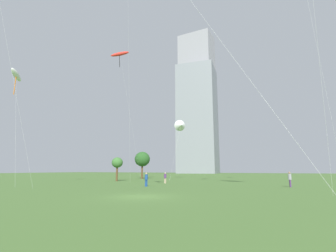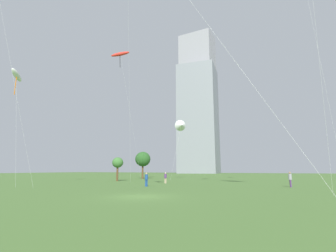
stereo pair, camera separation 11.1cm
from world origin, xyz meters
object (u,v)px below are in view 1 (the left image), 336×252
Objects in this scene: park_tree_0 at (142,159)px; distant_highrise_0 at (198,119)px; distant_highrise_1 at (197,102)px; person_standing_0 at (165,177)px; kite_flying_3 at (181,125)px; person_standing_1 at (290,178)px; kite_flying_1 at (16,75)px; kite_flying_6 at (120,54)px; person_standing_2 at (146,178)px; park_tree_1 at (117,163)px.

distant_highrise_0 reaches higher than park_tree_0.
park_tree_0 is 112.22m from distant_highrise_1.
kite_flying_3 is at bearing 90.16° from person_standing_0.
person_standing_1 reaches higher than person_standing_0.
person_standing_0 is 20.36m from park_tree_0.
kite_flying_1 is at bearing 99.19° from person_standing_1.
park_tree_0 is 0.07× the size of distant_highrise_1.
distant_highrise_1 is (-49.60, 118.66, 45.10)m from person_standing_1.
kite_flying_3 is 19.71m from kite_flying_6.
kite_flying_1 reaches higher than person_standing_1.
person_standing_0 is 16.98m from person_standing_1.
kite_flying_1 is at bearing -94.39° from park_tree_0.
person_standing_1 is at bearing -39.28° from kite_flying_3.
person_standing_2 is 26.73m from park_tree_0.
kite_flying_3 is at bearing 68.98° from kite_flying_1.
kite_flying_6 is (-29.30, 5.46, 24.20)m from person_standing_1.
park_tree_1 is (2.06, -12.29, -1.16)m from park_tree_0.
person_standing_1 is at bearing -28.56° from park_tree_0.
distant_highrise_1 reaches higher than distant_highrise_0.
kite_flying_3 is 11.87m from park_tree_0.
kite_flying_6 reaches higher than kite_flying_3.
distant_highrise_0 is (-14.39, 94.89, 5.19)m from kite_flying_6.
kite_flying_3 is at bearing 3.61° from park_tree_0.
person_standing_0 is 130.08m from distant_highrise_1.
person_standing_1 is 0.14× the size of kite_flying_3.
distant_highrise_1 is at bearing 97.46° from kite_flying_1.
park_tree_1 is at bearing 75.97° from kite_flying_1.
person_standing_2 is at bearing 97.91° from person_standing_1.
kite_flying_1 is 31.38m from park_tree_0.
kite_flying_3 is 0.50× the size of kite_flying_6.
distant_highrise_1 is (-17.28, 131.91, 31.59)m from kite_flying_1.
kite_flying_1 is 136.74m from distant_highrise_1.
kite_flying_6 is 23.53m from park_tree_0.
kite_flying_1 is 3.63× the size of park_tree_1.
distant_highrise_1 reaches higher than kite_flying_1.
distant_highrise_0 is (-22.98, 83.41, 18.72)m from kite_flying_3.
kite_flying_1 is at bearing -104.03° from park_tree_1.
park_tree_1 reaches higher than person_standing_0.
park_tree_0 is 1.43× the size of park_tree_1.
distant_highrise_0 reaches higher than person_standing_2.
kite_flying_1 is at bearing -111.02° from kite_flying_3.
park_tree_1 is 0.05× the size of distant_highrise_1.
person_standing_2 is 25.90m from kite_flying_3.
kite_flying_6 is at bearing 127.93° from person_standing_2.
park_tree_1 is at bearing 128.60° from person_standing_2.
person_standing_1 is at bearing -17.13° from person_standing_0.
park_tree_1 is (1.32, -1.40, -22.01)m from kite_flying_6.
person_standing_2 is 30.00m from kite_flying_6.
park_tree_0 is (-9.33, -0.59, -7.32)m from kite_flying_3.
distant_highrise_0 reaches higher than park_tree_1.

